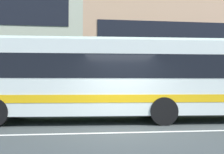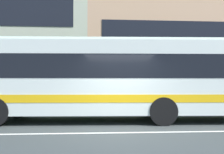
{
  "view_description": "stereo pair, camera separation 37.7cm",
  "coord_description": "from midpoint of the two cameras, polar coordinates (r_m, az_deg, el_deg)",
  "views": [
    {
      "loc": [
        -1.24,
        -7.37,
        1.42
      ],
      "look_at": [
        -0.2,
        2.06,
        1.74
      ],
      "focal_mm": 39.72,
      "sensor_mm": 36.0,
      "label": 1
    },
    {
      "loc": [
        -0.87,
        -7.4,
        1.42
      ],
      "look_at": [
        -0.2,
        2.06,
        1.74
      ],
      "focal_mm": 39.72,
      "sensor_mm": 36.0,
      "label": 2
    }
  ],
  "objects": [
    {
      "name": "apartment_block_right",
      "position": [
        26.2,
        24.63,
        5.02
      ],
      "size": [
        25.68,
        10.6,
        9.0
      ],
      "color": "tan",
      "rests_on": "ground_plane"
    },
    {
      "name": "lane_centre_line",
      "position": [
        7.6,
        4.12,
        -12.65
      ],
      "size": [
        60.0,
        0.16,
        0.01
      ],
      "primitive_type": "cube",
      "color": "silver",
      "rests_on": "ground_plane"
    },
    {
      "name": "ground_plane",
      "position": [
        7.6,
        4.12,
        -12.68
      ],
      "size": [
        160.0,
        160.0,
        0.0
      ],
      "primitive_type": "plane",
      "color": "#3A403F"
    },
    {
      "name": "transit_bus",
      "position": [
        9.98,
        6.91,
        -0.03
      ],
      "size": [
        12.31,
        3.08,
        3.16
      ],
      "color": "silver",
      "rests_on": "ground_plane"
    },
    {
      "name": "hedge_row_far",
      "position": [
        13.58,
        -6.95,
        -5.64
      ],
      "size": [
        18.31,
        1.1,
        1.06
      ],
      "primitive_type": "cube",
      "color": "#346225",
      "rests_on": "ground_plane"
    }
  ]
}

